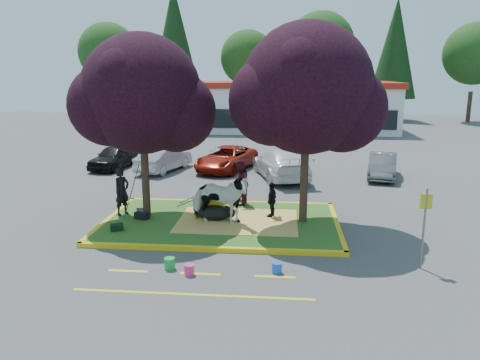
# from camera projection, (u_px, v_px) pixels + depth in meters

# --- Properties ---
(ground) EXTENTS (90.00, 90.00, 0.00)m
(ground) POSITION_uv_depth(u_px,v_px,m) (221.00, 224.00, 16.65)
(ground) COLOR #424244
(ground) RESTS_ON ground
(median_island) EXTENTS (8.00, 5.00, 0.15)m
(median_island) POSITION_uv_depth(u_px,v_px,m) (221.00, 222.00, 16.64)
(median_island) COLOR #24561A
(median_island) RESTS_ON ground
(curb_near) EXTENTS (8.30, 0.16, 0.15)m
(curb_near) POSITION_uv_depth(u_px,v_px,m) (210.00, 249.00, 14.13)
(curb_near) COLOR yellow
(curb_near) RESTS_ON ground
(curb_far) EXTENTS (8.30, 0.16, 0.15)m
(curb_far) POSITION_uv_depth(u_px,v_px,m) (229.00, 203.00, 19.14)
(curb_far) COLOR yellow
(curb_far) RESTS_ON ground
(curb_left) EXTENTS (0.16, 5.30, 0.15)m
(curb_left) POSITION_uv_depth(u_px,v_px,m) (110.00, 219.00, 17.00)
(curb_left) COLOR yellow
(curb_left) RESTS_ON ground
(curb_right) EXTENTS (0.16, 5.30, 0.15)m
(curb_right) POSITION_uv_depth(u_px,v_px,m) (337.00, 226.00, 16.27)
(curb_right) COLOR yellow
(curb_right) RESTS_ON ground
(straw_bedding) EXTENTS (4.20, 3.00, 0.01)m
(straw_bedding) POSITION_uv_depth(u_px,v_px,m) (238.00, 221.00, 16.56)
(straw_bedding) COLOR #DDBE5B
(straw_bedding) RESTS_ON median_island
(tree_purple_left) EXTENTS (5.06, 4.20, 6.51)m
(tree_purple_left) POSITION_uv_depth(u_px,v_px,m) (142.00, 100.00, 16.28)
(tree_purple_left) COLOR black
(tree_purple_left) RESTS_ON median_island
(tree_purple_right) EXTENTS (5.30, 4.40, 6.82)m
(tree_purple_right) POSITION_uv_depth(u_px,v_px,m) (307.00, 95.00, 15.53)
(tree_purple_right) COLOR black
(tree_purple_right) RESTS_ON median_island
(fire_lane_stripe_a) EXTENTS (1.10, 0.12, 0.01)m
(fire_lane_stripe_a) POSITION_uv_depth(u_px,v_px,m) (128.00, 271.00, 12.76)
(fire_lane_stripe_a) COLOR yellow
(fire_lane_stripe_a) RESTS_ON ground
(fire_lane_stripe_b) EXTENTS (1.10, 0.12, 0.01)m
(fire_lane_stripe_b) POSITION_uv_depth(u_px,v_px,m) (200.00, 274.00, 12.58)
(fire_lane_stripe_b) COLOR yellow
(fire_lane_stripe_b) RESTS_ON ground
(fire_lane_stripe_c) EXTENTS (1.10, 0.12, 0.01)m
(fire_lane_stripe_c) POSITION_uv_depth(u_px,v_px,m) (275.00, 277.00, 12.40)
(fire_lane_stripe_c) COLOR yellow
(fire_lane_stripe_c) RESTS_ON ground
(fire_lane_long) EXTENTS (6.00, 0.10, 0.01)m
(fire_lane_long) POSITION_uv_depth(u_px,v_px,m) (192.00, 294.00, 11.42)
(fire_lane_long) COLOR yellow
(fire_lane_long) RESTS_ON ground
(retail_building) EXTENTS (20.40, 8.40, 4.40)m
(retail_building) POSITION_uv_depth(u_px,v_px,m) (282.00, 106.00, 43.10)
(retail_building) COLOR silver
(retail_building) RESTS_ON ground
(treeline) EXTENTS (46.58, 7.80, 14.63)m
(treeline) POSITION_uv_depth(u_px,v_px,m) (277.00, 49.00, 51.26)
(treeline) COLOR black
(treeline) RESTS_ON ground
(cow) EXTENTS (2.19, 1.21, 1.76)m
(cow) POSITION_uv_depth(u_px,v_px,m) (220.00, 199.00, 16.09)
(cow) COLOR silver
(cow) RESTS_ON median_island
(calf) EXTENTS (1.39, 1.05, 0.53)m
(calf) POSITION_uv_depth(u_px,v_px,m) (214.00, 213.00, 16.62)
(calf) COLOR black
(calf) RESTS_ON median_island
(handler) EXTENTS (0.68, 0.77, 1.76)m
(handler) POSITION_uv_depth(u_px,v_px,m) (122.00, 191.00, 17.12)
(handler) COLOR black
(handler) RESTS_ON median_island
(visitor_a) EXTENTS (0.77, 0.95, 1.82)m
(visitor_a) POSITION_uv_depth(u_px,v_px,m) (240.00, 182.00, 18.38)
(visitor_a) COLOR #4A1522
(visitor_a) RESTS_ON median_island
(visitor_b) EXTENTS (0.54, 0.82, 1.29)m
(visitor_b) POSITION_uv_depth(u_px,v_px,m) (272.00, 200.00, 16.88)
(visitor_b) COLOR black
(visitor_b) RESTS_ON median_island
(wheelbarrow) EXTENTS (2.00, 0.69, 0.75)m
(wheelbarrow) POSITION_uv_depth(u_px,v_px,m) (210.00, 203.00, 16.99)
(wheelbarrow) COLOR black
(wheelbarrow) RESTS_ON median_island
(gear_bag_dark) EXTENTS (0.55, 0.39, 0.25)m
(gear_bag_dark) POSITION_uv_depth(u_px,v_px,m) (142.00, 216.00, 16.76)
(gear_bag_dark) COLOR black
(gear_bag_dark) RESTS_ON median_island
(gear_bag_green) EXTENTS (0.49, 0.40, 0.22)m
(gear_bag_green) POSITION_uv_depth(u_px,v_px,m) (117.00, 227.00, 15.55)
(gear_bag_green) COLOR black
(gear_bag_green) RESTS_ON median_island
(sign_post) EXTENTS (0.32, 0.06, 2.29)m
(sign_post) POSITION_uv_depth(u_px,v_px,m) (424.00, 220.00, 12.63)
(sign_post) COLOR slate
(sign_post) RESTS_ON ground
(bucket_green) EXTENTS (0.32, 0.32, 0.32)m
(bucket_green) POSITION_uv_depth(u_px,v_px,m) (170.00, 264.00, 12.86)
(bucket_green) COLOR green
(bucket_green) RESTS_ON ground
(bucket_pink) EXTENTS (0.34, 0.34, 0.29)m
(bucket_pink) POSITION_uv_depth(u_px,v_px,m) (189.00, 270.00, 12.49)
(bucket_pink) COLOR #EB3477
(bucket_pink) RESTS_ON ground
(bucket_blue) EXTENTS (0.35, 0.35, 0.29)m
(bucket_blue) POSITION_uv_depth(u_px,v_px,m) (277.00, 268.00, 12.61)
(bucket_blue) COLOR blue
(bucket_blue) RESTS_ON ground
(car_black) EXTENTS (2.21, 4.05, 1.31)m
(car_black) POSITION_uv_depth(u_px,v_px,m) (115.00, 157.00, 26.20)
(car_black) COLOR black
(car_black) RESTS_ON ground
(car_silver) EXTENTS (2.48, 4.23, 1.32)m
(car_silver) POSITION_uv_depth(u_px,v_px,m) (164.00, 159.00, 25.48)
(car_silver) COLOR #9DA0A5
(car_silver) RESTS_ON ground
(car_red) EXTENTS (3.51, 5.12, 1.30)m
(car_red) POSITION_uv_depth(u_px,v_px,m) (227.00, 158.00, 25.68)
(car_red) COLOR maroon
(car_red) RESTS_ON ground
(car_white) EXTENTS (3.41, 5.53, 1.50)m
(car_white) POSITION_uv_depth(u_px,v_px,m) (281.00, 164.00, 23.77)
(car_white) COLOR white
(car_white) RESTS_ON ground
(car_grey) EXTENTS (2.09, 3.99, 1.25)m
(car_grey) POSITION_uv_depth(u_px,v_px,m) (382.00, 166.00, 23.84)
(car_grey) COLOR #53555A
(car_grey) RESTS_ON ground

